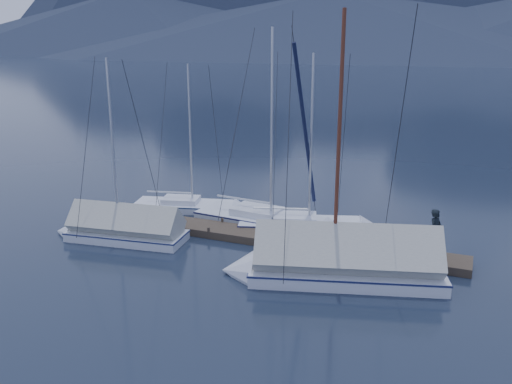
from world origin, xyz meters
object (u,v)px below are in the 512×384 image
at_px(sailboat_open_mid, 281,224).
at_px(person, 435,232).
at_px(sailboat_covered_near, 329,265).
at_px(sailboat_open_left, 201,208).
at_px(sailboat_covered_far, 117,230).
at_px(sailboat_open_right, 319,227).

distance_m(sailboat_open_mid, person, 7.21).
bearing_deg(sailboat_covered_near, sailboat_open_mid, 127.64).
relative_size(sailboat_open_mid, sailboat_covered_near, 0.94).
xyz_separation_m(sailboat_open_left, sailboat_open_mid, (4.80, -0.96, 0.03)).
distance_m(sailboat_open_mid, sailboat_covered_far, 7.55).
height_order(sailboat_open_left, sailboat_covered_near, sailboat_covered_near).
xyz_separation_m(sailboat_open_right, sailboat_covered_far, (-7.98, -4.63, 0.27)).
height_order(sailboat_covered_near, sailboat_covered_far, sailboat_covered_near).
bearing_deg(person, sailboat_open_mid, 102.14).
xyz_separation_m(sailboat_covered_near, person, (3.45, 3.17, 0.73)).
xyz_separation_m(sailboat_open_left, person, (11.78, -2.38, 1.12)).
bearing_deg(sailboat_covered_far, sailboat_open_mid, 33.93).
bearing_deg(person, sailboat_covered_near, 156.22).
height_order(sailboat_covered_far, person, sailboat_covered_far).
distance_m(sailboat_covered_near, person, 4.74).
bearing_deg(sailboat_open_right, person, -19.32).
distance_m(sailboat_open_mid, sailboat_open_right, 1.78).
relative_size(sailboat_open_right, sailboat_covered_near, 0.83).
distance_m(sailboat_open_mid, sailboat_covered_near, 5.81).
distance_m(sailboat_open_left, person, 12.07).
relative_size(sailboat_open_right, person, 4.81).
height_order(sailboat_open_left, person, sailboat_open_left).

